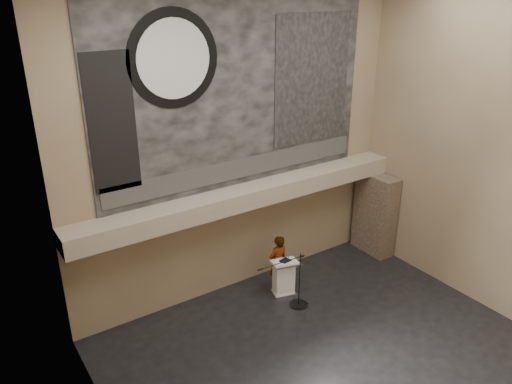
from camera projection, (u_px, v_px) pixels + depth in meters
floor at (330, 357)px, 12.02m from camera, size 10.00×10.00×0.00m
wall_back at (239, 147)px, 13.42m from camera, size 10.00×0.02×8.50m
wall_left at (105, 266)px, 7.80m from camera, size 0.02×8.00×8.50m
wall_right at (485, 153)px, 12.93m from camera, size 0.02×8.00×8.50m
soffit at (248, 196)px, 13.63m from camera, size 10.00×0.80×0.50m
sprinkler_left at (197, 220)px, 12.88m from camera, size 0.04×0.04×0.06m
sprinkler_right at (303, 191)px, 14.67m from camera, size 0.04×0.04×0.06m
banner at (239, 93)px, 12.84m from camera, size 8.00×0.05×5.00m
banner_text_strip at (241, 168)px, 13.60m from camera, size 7.76×0.02×0.55m
banner_clock_rim at (174, 59)px, 11.49m from camera, size 2.30×0.02×2.30m
banner_clock_face at (174, 59)px, 11.48m from camera, size 1.84×0.02×1.84m
banner_building_print at (312, 80)px, 14.00m from camera, size 2.60×0.02×3.60m
banner_brick_print at (112, 124)px, 11.18m from camera, size 1.10×0.02×3.20m
stone_pier at (375, 214)px, 16.29m from camera, size 0.60×1.40×2.70m
lectern at (284, 277)px, 14.24m from camera, size 0.82×0.68×1.13m
binder at (285, 261)px, 14.00m from camera, size 0.32×0.28×0.04m
papers at (280, 262)px, 13.95m from camera, size 0.26×0.32×0.00m
speaker_person at (278, 263)px, 14.40m from camera, size 0.64×0.44×1.72m
mic_stand at (297, 298)px, 13.83m from camera, size 1.59×0.52×1.64m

